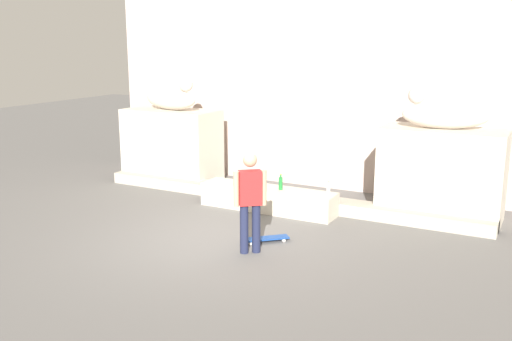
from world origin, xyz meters
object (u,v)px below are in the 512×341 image
at_px(skateboard, 266,238).
at_px(bottle_clear, 328,189).
at_px(skater, 250,198).
at_px(bottle_green, 281,183).
at_px(bottle_blue, 251,178).
at_px(statue_reclining_right, 444,114).
at_px(statue_reclining_left, 171,98).

distance_m(skateboard, bottle_clear, 1.91).
bearing_deg(skater, bottle_green, 63.52).
xyz_separation_m(skater, bottle_blue, (-1.33, 2.48, -0.34)).
distance_m(statue_reclining_right, bottle_blue, 4.03).
xyz_separation_m(statue_reclining_right, bottle_clear, (-1.87, -1.03, -1.47)).
bearing_deg(skater, bottle_blue, 78.42).
bearing_deg(bottle_blue, statue_reclining_left, 161.39).
relative_size(skater, bottle_green, 5.14).
height_order(skater, skateboard, skater).
bearing_deg(bottle_blue, statue_reclining_right, 13.75).
relative_size(statue_reclining_right, skater, 1.01).
bearing_deg(bottle_clear, skater, -100.82).
distance_m(statue_reclining_right, skater, 4.25).
bearing_deg(bottle_blue, skater, -61.85).
relative_size(skater, skateboard, 2.32).
bearing_deg(statue_reclining_right, bottle_clear, 15.03).
distance_m(bottle_clear, bottle_blue, 1.78).
bearing_deg(statue_reclining_right, skateboard, 36.79).
distance_m(statue_reclining_left, bottle_blue, 3.16).
height_order(statue_reclining_right, bottle_blue, statue_reclining_right).
bearing_deg(bottle_clear, statue_reclining_right, 28.72).
distance_m(bottle_blue, bottle_green, 0.84).
relative_size(statue_reclining_left, skateboard, 2.33).
relative_size(bottle_blue, bottle_green, 0.81).
distance_m(skater, skateboard, 1.02).
bearing_deg(skateboard, bottle_green, 64.56).
bearing_deg(bottle_green, bottle_clear, 6.52).
bearing_deg(bottle_green, statue_reclining_right, 21.78).
relative_size(skater, bottle_blue, 6.35).
distance_m(statue_reclining_left, bottle_green, 3.91).
height_order(statue_reclining_left, statue_reclining_right, same).
xyz_separation_m(skateboard, bottle_green, (-0.53, 1.67, 0.55)).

